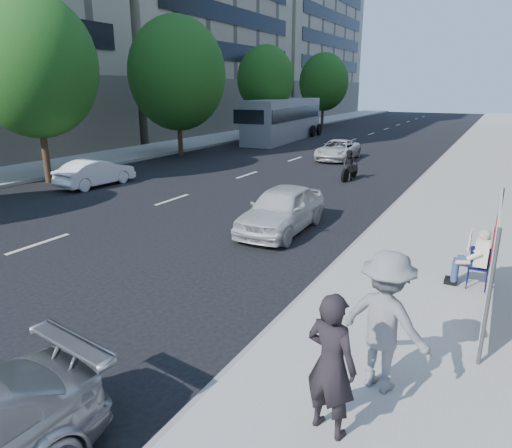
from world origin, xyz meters
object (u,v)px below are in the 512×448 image
Objects in this scene: jogger at (385,321)px; white_sedan_far at (338,150)px; protest_banner at (492,257)px; bus at (284,120)px; seated_protester at (475,254)px; white_sedan_mid at (96,173)px; white_sedan_near at (282,209)px; motorcycle at (349,167)px; pedestrian_woman at (331,365)px.

white_sedan_far is (-7.71, 21.01, -0.57)m from jogger.
bus reaches higher than protest_banner.
seated_protester is 16.15m from white_sedan_mid.
white_sedan_far is (-3.13, 14.60, -0.10)m from white_sedan_near.
jogger is at bearing -101.43° from seated_protester.
jogger is 0.50× the size of white_sedan_near.
white_sedan_mid is (-10.14, 2.10, -0.10)m from white_sedan_near.
motorcycle is at bearing 117.09° from protest_banner.
jogger is at bearing -63.77° from motorcycle.
seated_protester is 5.84m from white_sedan_near.
jogger is 1.10× the size of pedestrian_woman.
seated_protester reaches higher than white_sedan_far.
white_sedan_near is at bearing -69.67° from bus.
protest_banner is 0.75× the size of white_sedan_near.
jogger is 0.56× the size of white_sedan_mid.
seated_protester is at bearing 101.19° from protest_banner.
pedestrian_woman is at bearing 149.03° from white_sedan_mid.
seated_protester is 4.44m from jogger.
white_sedan_near is 1.98× the size of motorcycle.
protest_banner is 31.36m from bus.
white_sedan_far is at bearing -55.55° from jogger.
white_sedan_far is at bearing 115.99° from protest_banner.
motorcycle is (-6.38, 12.48, -0.76)m from protest_banner.
white_sedan_mid is at bearing -19.56° from pedestrian_woman.
pedestrian_woman reaches higher than white_sedan_mid.
pedestrian_woman reaches higher than white_sedan_near.
seated_protester is 0.64× the size of jogger.
jogger is (-0.88, -4.34, 0.30)m from seated_protester.
pedestrian_woman is 0.15× the size of bus.
white_sedan_near reaches higher than white_sedan_mid.
seated_protester is at bearing -61.79° from bus.
seated_protester is at bearing -88.09° from pedestrian_woman.
motorcycle is (2.52, -5.79, 0.04)m from white_sedan_far.
jogger is 0.48× the size of white_sedan_far.
white_sedan_near is at bearing -46.46° from pedestrian_woman.
pedestrian_woman is at bearing -62.59° from white_sedan_near.
pedestrian_woman is at bearing -68.59° from bus.
pedestrian_woman reaches higher than white_sedan_far.
bus reaches higher than white_sedan_near.
white_sedan_mid is (-14.37, 9.70, -0.48)m from pedestrian_woman.
seated_protester reaches higher than motorcycle.
motorcycle is (-4.83, 16.41, -0.44)m from pedestrian_woman.
seated_protester reaches higher than white_sedan_near.
white_sedan_far is at bearing -116.24° from white_sedan_mid.
white_sedan_mid is at bearing 166.64° from white_sedan_near.
jogger is 0.67× the size of protest_banner.
jogger is 3.00m from protest_banner.
white_sedan_mid is at bearing 165.06° from seated_protester.
jogger is at bearing -92.07° from pedestrian_woman.
white_sedan_far is at bearing 100.40° from white_sedan_near.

